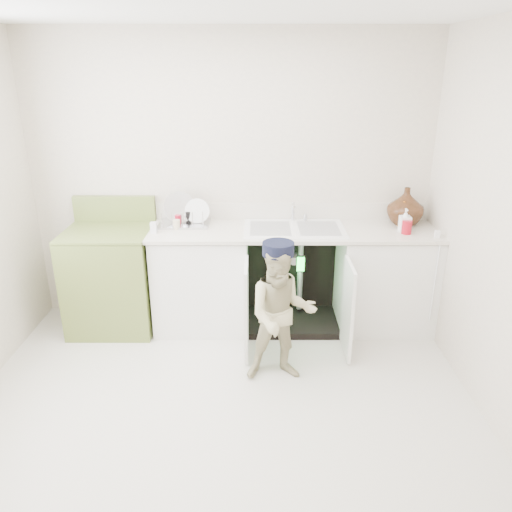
{
  "coord_description": "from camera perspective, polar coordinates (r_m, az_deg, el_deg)",
  "views": [
    {
      "loc": [
        0.23,
        -2.82,
        2.21
      ],
      "look_at": [
        0.23,
        0.7,
        0.85
      ],
      "focal_mm": 35.0,
      "sensor_mm": 36.0,
      "label": 1
    }
  ],
  "objects": [
    {
      "name": "counter_run",
      "position": [
        4.4,
        4.62,
        -2.17
      ],
      "size": [
        2.44,
        1.02,
        1.22
      ],
      "color": "white",
      "rests_on": "ground"
    },
    {
      "name": "repair_worker",
      "position": [
        3.61,
        2.91,
        -6.49
      ],
      "size": [
        0.54,
        0.71,
        1.07
      ],
      "rotation": [
        0.0,
        0.0,
        0.08
      ],
      "color": "tan",
      "rests_on": "ground"
    },
    {
      "name": "room_shell",
      "position": [
        2.98,
        -4.37,
        2.36
      ],
      "size": [
        6.0,
        5.5,
        1.26
      ],
      "color": "beige",
      "rests_on": "ground"
    },
    {
      "name": "ground",
      "position": [
        3.58,
        -3.8,
        -16.93
      ],
      "size": [
        3.5,
        3.5,
        0.0
      ],
      "primitive_type": "plane",
      "color": "beige",
      "rests_on": "ground"
    },
    {
      "name": "avocado_stove",
      "position": [
        4.54,
        -16.09,
        -2.35
      ],
      "size": [
        0.72,
        0.65,
        1.12
      ],
      "color": "olive",
      "rests_on": "ground"
    }
  ]
}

